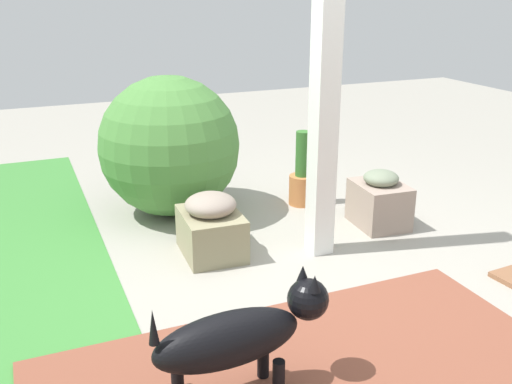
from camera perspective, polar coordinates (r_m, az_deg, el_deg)
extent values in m
plane|color=#A09B8F|center=(3.50, 4.51, -8.49)|extent=(12.00, 12.00, 0.00)
cube|color=white|center=(3.53, 6.79, 11.30)|extent=(0.14, 0.14, 2.29)
cube|color=gray|center=(4.27, 11.92, -1.21)|extent=(0.43, 0.36, 0.31)
ellipsoid|color=gray|center=(4.21, 12.11, 1.34)|extent=(0.25, 0.25, 0.11)
cube|color=gray|center=(3.76, -4.38, -4.07)|extent=(0.49, 0.39, 0.28)
ellipsoid|color=gray|center=(3.68, -4.46, -1.24)|extent=(0.33, 0.33, 0.15)
sphere|color=#4A833B|center=(4.36, -8.44, 4.45)|extent=(1.04, 1.04, 1.04)
cylinder|color=#C67540|center=(4.61, 4.49, 0.22)|extent=(0.20, 0.20, 0.23)
cylinder|color=#346D2B|center=(4.52, 4.59, 3.74)|extent=(0.11, 0.11, 0.35)
ellipsoid|color=black|center=(2.42, -2.77, -14.20)|extent=(0.24, 0.64, 0.23)
sphere|color=black|center=(2.51, 5.09, -10.38)|extent=(0.18, 0.18, 0.18)
cone|color=black|center=(2.50, 4.59, -7.91)|extent=(0.05, 0.05, 0.07)
cone|color=black|center=(2.43, 5.75, -8.87)|extent=(0.05, 0.05, 0.07)
cylinder|color=black|center=(2.66, 0.70, -16.16)|extent=(0.05, 0.05, 0.19)
cylinder|color=black|center=(2.55, 2.22, -17.89)|extent=(0.05, 0.05, 0.19)
cone|color=black|center=(2.26, -10.00, -12.82)|extent=(0.04, 0.04, 0.15)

